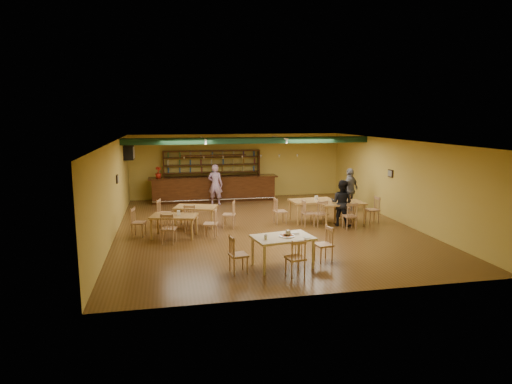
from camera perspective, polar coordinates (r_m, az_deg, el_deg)
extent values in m
plane|color=#573919|center=(15.41, 1.12, -4.57)|extent=(12.00, 12.00, 0.00)
cube|color=black|center=(17.70, -0.84, 6.71)|extent=(10.00, 0.30, 0.25)
cube|color=silver|center=(18.05, -6.86, 6.93)|extent=(0.05, 2.50, 0.05)
cube|color=silver|center=(18.58, 3.10, 7.06)|extent=(0.05, 2.50, 0.05)
cube|color=silver|center=(18.89, -16.17, 4.94)|extent=(0.34, 0.70, 0.48)
cube|color=black|center=(15.80, -17.57, 1.62)|extent=(0.04, 0.34, 0.28)
cube|color=black|center=(17.30, 17.06, 2.32)|extent=(0.04, 0.34, 0.28)
cube|color=black|center=(20.09, -5.48, 0.42)|extent=(5.80, 0.85, 1.13)
cube|color=black|center=(20.62, -5.70, 2.28)|extent=(4.49, 0.40, 2.28)
imported|color=#B12010|center=(19.87, -12.58, 2.50)|extent=(0.36, 0.36, 0.50)
cube|color=#A27639|center=(15.55, -7.79, -3.16)|extent=(1.63, 1.26, 0.72)
cube|color=#A27639|center=(16.27, 7.32, -2.42)|extent=(1.67, 1.08, 0.80)
cube|color=#A27639|center=(14.31, -10.55, -4.37)|extent=(1.61, 1.20, 0.72)
cube|color=#A27639|center=(16.06, 10.96, -2.70)|extent=(1.62, 1.00, 0.79)
cube|color=beige|center=(11.38, 3.47, -7.73)|extent=(1.64, 1.20, 0.80)
cylinder|color=silver|center=(11.29, 4.02, -5.71)|extent=(0.53, 0.53, 0.01)
cylinder|color=#EAE5C6|center=(10.99, 1.27, -5.87)|extent=(0.09, 0.09, 0.11)
cube|color=white|center=(11.55, 5.02, -5.32)|extent=(0.23, 0.19, 0.03)
cube|color=silver|center=(11.38, 4.73, -5.55)|extent=(0.32, 0.11, 0.00)
cylinder|color=white|center=(11.23, 6.69, -5.85)|extent=(0.25, 0.25, 0.01)
imported|color=#934FAC|center=(19.22, -5.31, 0.98)|extent=(0.76, 0.63, 1.78)
imported|color=black|center=(15.73, 11.05, -1.40)|extent=(1.01, 0.99, 1.64)
imported|color=slate|center=(18.24, 12.11, 0.29)|extent=(1.09, 0.94, 1.76)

